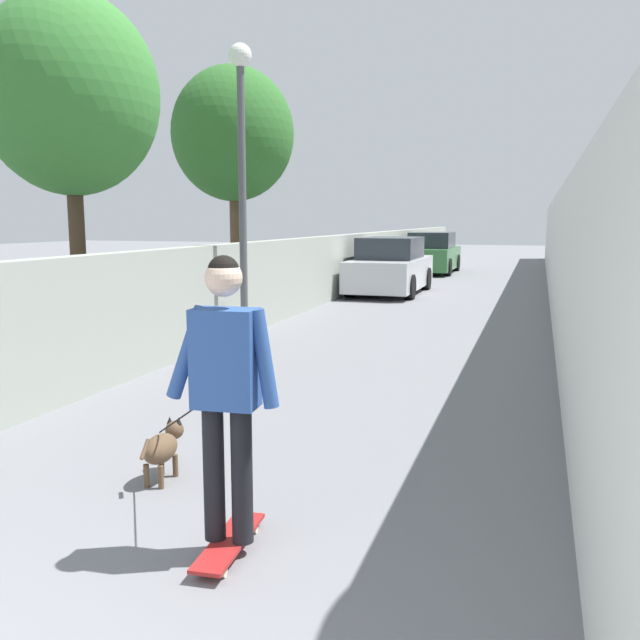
{
  "coord_description": "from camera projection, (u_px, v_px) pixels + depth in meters",
  "views": [
    {
      "loc": [
        -0.93,
        -2.29,
        2.03
      ],
      "look_at": [
        5.57,
        -0.17,
        1.0
      ],
      "focal_mm": 37.62,
      "sensor_mm": 36.0,
      "label": 1
    }
  ],
  "objects": [
    {
      "name": "ground_plane",
      "position": [
        429.0,
        310.0,
        15.04
      ],
      "size": [
        80.0,
        80.0,
        0.0
      ],
      "primitive_type": "plane",
      "color": "slate"
    },
    {
      "name": "skateboard",
      "position": [
        229.0,
        542.0,
        4.11
      ],
      "size": [
        0.81,
        0.27,
        0.08
      ],
      "color": "maroon",
      "rests_on": "ground"
    },
    {
      "name": "car_near",
      "position": [
        390.0,
        267.0,
        18.44
      ],
      "size": [
        4.16,
        1.8,
        1.54
      ],
      "color": "silver",
      "rests_on": "ground"
    },
    {
      "name": "tree_left_mid",
      "position": [
        233.0,
        135.0,
        14.84
      ],
      "size": [
        2.71,
        2.71,
        5.38
      ],
      "color": "brown",
      "rests_on": "ground"
    },
    {
      "name": "car_far",
      "position": [
        432.0,
        254.0,
        25.47
      ],
      "size": [
        4.19,
        1.8,
        1.54
      ],
      "color": "#336B38",
      "rests_on": "ground"
    },
    {
      "name": "person_skateboarder",
      "position": [
        226.0,
        377.0,
        3.96
      ],
      "size": [
        0.25,
        0.71,
        1.74
      ],
      "color": "black",
      "rests_on": "skateboard"
    },
    {
      "name": "tree_left_near",
      "position": [
        70.0,
        96.0,
        9.68
      ],
      "size": [
        2.57,
        2.57,
        5.26
      ],
      "color": "#473523",
      "rests_on": "ground"
    },
    {
      "name": "dog",
      "position": [
        163.0,
        447.0,
        5.23
      ],
      "size": [
        1.19,
        1.13,
        1.06
      ],
      "color": "brown",
      "rests_on": "ground"
    },
    {
      "name": "wall_left",
      "position": [
        283.0,
        279.0,
        13.88
      ],
      "size": [
        48.0,
        0.3,
        1.62
      ],
      "primitive_type": "cube",
      "color": "#999E93",
      "rests_on": "ground"
    },
    {
      "name": "lamp_post",
      "position": [
        242.0,
        145.0,
        10.41
      ],
      "size": [
        0.36,
        0.36,
        4.69
      ],
      "color": "#4C4C51",
      "rests_on": "ground"
    },
    {
      "name": "fence_right",
      "position": [
        565.0,
        261.0,
        12.13
      ],
      "size": [
        48.0,
        0.3,
        2.56
      ],
      "primitive_type": "cube",
      "color": "silver",
      "rests_on": "ground"
    }
  ]
}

